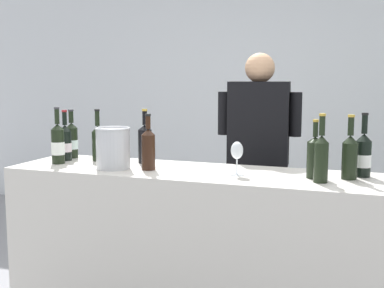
{
  "coord_description": "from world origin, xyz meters",
  "views": [
    {
      "loc": [
        0.88,
        -2.57,
        1.5
      ],
      "look_at": [
        -0.04,
        0.0,
        1.14
      ],
      "focal_mm": 46.54,
      "sensor_mm": 36.0,
      "label": 1
    }
  ],
  "objects_px": {
    "wine_bottle_3": "(321,156)",
    "wine_glass": "(237,152)",
    "wine_bottle_2": "(58,144)",
    "ice_bucket": "(113,148)",
    "wine_bottle_1": "(315,156)",
    "wine_bottle_9": "(65,142)",
    "wine_bottle_5": "(350,155)",
    "wine_bottle_0": "(363,155)",
    "wine_bottle_6": "(145,143)",
    "person_server": "(258,182)",
    "wine_bottle_4": "(72,140)",
    "wine_bottle_8": "(148,148)",
    "wine_bottle_7": "(98,141)"
  },
  "relations": [
    {
      "from": "wine_bottle_0",
      "to": "wine_bottle_4",
      "type": "height_order",
      "value": "wine_bottle_0"
    },
    {
      "from": "wine_bottle_2",
      "to": "wine_bottle_5",
      "type": "distance_m",
      "value": 1.68
    },
    {
      "from": "wine_bottle_1",
      "to": "wine_bottle_4",
      "type": "xyz_separation_m",
      "value": [
        -1.55,
        0.15,
        0.0
      ]
    },
    {
      "from": "wine_bottle_6",
      "to": "wine_glass",
      "type": "relative_size",
      "value": 1.83
    },
    {
      "from": "wine_bottle_2",
      "to": "wine_bottle_6",
      "type": "xyz_separation_m",
      "value": [
        0.49,
        0.2,
        0.0
      ]
    },
    {
      "from": "person_server",
      "to": "wine_bottle_4",
      "type": "bearing_deg",
      "value": -157.42
    },
    {
      "from": "wine_bottle_3",
      "to": "person_server",
      "type": "relative_size",
      "value": 0.21
    },
    {
      "from": "wine_bottle_0",
      "to": "wine_bottle_4",
      "type": "relative_size",
      "value": 1.07
    },
    {
      "from": "wine_bottle_7",
      "to": "wine_bottle_8",
      "type": "xyz_separation_m",
      "value": [
        0.43,
        -0.18,
        0.0
      ]
    },
    {
      "from": "wine_glass",
      "to": "wine_bottle_2",
      "type": "bearing_deg",
      "value": -179.61
    },
    {
      "from": "wine_bottle_2",
      "to": "person_server",
      "type": "height_order",
      "value": "person_server"
    },
    {
      "from": "wine_bottle_2",
      "to": "wine_bottle_6",
      "type": "height_order",
      "value": "wine_bottle_2"
    },
    {
      "from": "wine_bottle_8",
      "to": "wine_glass",
      "type": "xyz_separation_m",
      "value": [
        0.51,
        0.02,
        -0.0
      ]
    },
    {
      "from": "wine_bottle_3",
      "to": "wine_bottle_4",
      "type": "relative_size",
      "value": 1.09
    },
    {
      "from": "ice_bucket",
      "to": "person_server",
      "type": "height_order",
      "value": "person_server"
    },
    {
      "from": "wine_bottle_1",
      "to": "wine_glass",
      "type": "xyz_separation_m",
      "value": [
        -0.4,
        -0.06,
        0.01
      ]
    },
    {
      "from": "wine_bottle_1",
      "to": "wine_bottle_9",
      "type": "xyz_separation_m",
      "value": [
        -1.53,
        0.05,
        -0.0
      ]
    },
    {
      "from": "ice_bucket",
      "to": "wine_bottle_8",
      "type": "bearing_deg",
      "value": 8.31
    },
    {
      "from": "wine_bottle_9",
      "to": "wine_glass",
      "type": "relative_size",
      "value": 1.76
    },
    {
      "from": "wine_bottle_3",
      "to": "wine_bottle_5",
      "type": "xyz_separation_m",
      "value": [
        0.13,
        0.13,
        -0.01
      ]
    },
    {
      "from": "wine_bottle_3",
      "to": "wine_bottle_7",
      "type": "bearing_deg",
      "value": 171.43
    },
    {
      "from": "wine_bottle_2",
      "to": "ice_bucket",
      "type": "distance_m",
      "value": 0.4
    },
    {
      "from": "wine_bottle_4",
      "to": "wine_bottle_7",
      "type": "relative_size",
      "value": 0.97
    },
    {
      "from": "wine_bottle_2",
      "to": "wine_bottle_3",
      "type": "relative_size",
      "value": 1.0
    },
    {
      "from": "wine_glass",
      "to": "wine_bottle_5",
      "type": "bearing_deg",
      "value": 9.28
    },
    {
      "from": "wine_glass",
      "to": "ice_bucket",
      "type": "relative_size",
      "value": 0.76
    },
    {
      "from": "wine_bottle_4",
      "to": "wine_bottle_9",
      "type": "distance_m",
      "value": 0.11
    },
    {
      "from": "wine_glass",
      "to": "wine_bottle_8",
      "type": "bearing_deg",
      "value": -178.22
    },
    {
      "from": "wine_bottle_6",
      "to": "wine_bottle_4",
      "type": "bearing_deg",
      "value": 177.87
    },
    {
      "from": "wine_bottle_2",
      "to": "ice_bucket",
      "type": "bearing_deg",
      "value": -5.55
    },
    {
      "from": "wine_bottle_6",
      "to": "wine_bottle_9",
      "type": "distance_m",
      "value": 0.52
    },
    {
      "from": "wine_bottle_3",
      "to": "ice_bucket",
      "type": "bearing_deg",
      "value": -179.79
    },
    {
      "from": "wine_bottle_2",
      "to": "wine_glass",
      "type": "distance_m",
      "value": 1.11
    },
    {
      "from": "wine_bottle_0",
      "to": "wine_bottle_1",
      "type": "bearing_deg",
      "value": -152.58
    },
    {
      "from": "wine_bottle_4",
      "to": "person_server",
      "type": "xyz_separation_m",
      "value": [
        1.13,
        0.47,
        -0.29
      ]
    },
    {
      "from": "wine_bottle_3",
      "to": "wine_glass",
      "type": "height_order",
      "value": "wine_bottle_3"
    },
    {
      "from": "wine_bottle_2",
      "to": "wine_bottle_5",
      "type": "bearing_deg",
      "value": 3.42
    },
    {
      "from": "wine_bottle_6",
      "to": "wine_bottle_9",
      "type": "height_order",
      "value": "wine_bottle_6"
    },
    {
      "from": "wine_bottle_0",
      "to": "wine_bottle_5",
      "type": "relative_size",
      "value": 1.02
    },
    {
      "from": "wine_bottle_6",
      "to": "wine_bottle_8",
      "type": "relative_size",
      "value": 1.04
    },
    {
      "from": "wine_bottle_6",
      "to": "wine_glass",
      "type": "distance_m",
      "value": 0.65
    },
    {
      "from": "wine_bottle_3",
      "to": "wine_bottle_8",
      "type": "bearing_deg",
      "value": 178.43
    },
    {
      "from": "wine_bottle_0",
      "to": "wine_bottle_7",
      "type": "bearing_deg",
      "value": -179.42
    },
    {
      "from": "wine_bottle_1",
      "to": "person_server",
      "type": "relative_size",
      "value": 0.18
    },
    {
      "from": "wine_bottle_6",
      "to": "wine_bottle_3",
      "type": "bearing_deg",
      "value": -12.31
    },
    {
      "from": "ice_bucket",
      "to": "wine_bottle_6",
      "type": "bearing_deg",
      "value": 69.24
    },
    {
      "from": "wine_bottle_2",
      "to": "wine_bottle_4",
      "type": "distance_m",
      "value": 0.22
    },
    {
      "from": "wine_bottle_9",
      "to": "wine_glass",
      "type": "xyz_separation_m",
      "value": [
        1.13,
        -0.11,
        0.01
      ]
    },
    {
      "from": "wine_bottle_0",
      "to": "wine_glass",
      "type": "height_order",
      "value": "wine_bottle_0"
    },
    {
      "from": "wine_bottle_2",
      "to": "person_server",
      "type": "distance_m",
      "value": 1.31
    }
  ]
}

